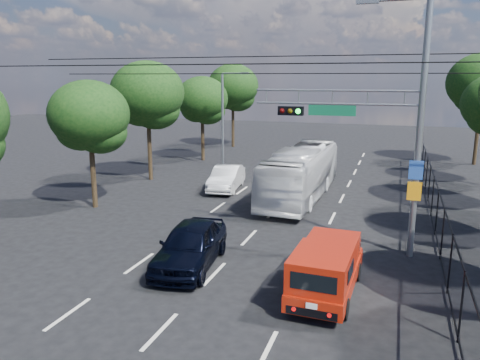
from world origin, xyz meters
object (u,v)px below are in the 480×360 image
at_px(signal_mast, 386,119).
at_px(white_van, 226,178).
at_px(white_bus, 301,173).
at_px(navy_hatchback, 190,245).
at_px(red_pickup, 327,268).

height_order(signal_mast, white_van, signal_mast).
height_order(signal_mast, white_bus, signal_mast).
distance_m(signal_mast, navy_hatchback, 8.56).
distance_m(red_pickup, white_bus, 12.23).
relative_size(navy_hatchback, white_bus, 0.46).
distance_m(navy_hatchback, white_bus, 11.19).
relative_size(red_pickup, white_bus, 0.46).
xyz_separation_m(red_pickup, white_bus, (-3.22, 11.78, 0.51)).
bearing_deg(white_van, red_pickup, -64.63).
xyz_separation_m(signal_mast, navy_hatchback, (-6.38, -3.60, -4.43)).
xyz_separation_m(white_bus, white_van, (-4.68, 0.49, -0.71)).
distance_m(white_bus, white_van, 4.76).
height_order(signal_mast, navy_hatchback, signal_mast).
bearing_deg(signal_mast, navy_hatchback, -150.57).
relative_size(white_bus, white_van, 2.35).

